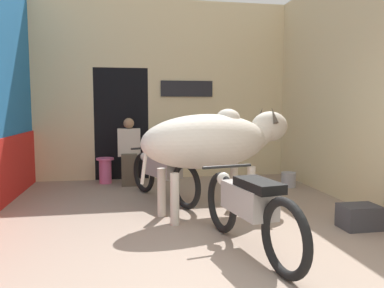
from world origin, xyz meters
TOP-DOWN VIEW (x-y plane):
  - ground_plane at (0.00, 0.00)m, footprint 30.00×30.00m
  - wall_back_with_doorway at (-0.28, 4.89)m, footprint 4.98×0.93m
  - wall_right_with_door at (2.57, 2.27)m, footprint 0.22×4.65m
  - cow at (0.41, 2.00)m, footprint 2.29×1.26m
  - motorcycle_near at (0.43, 0.65)m, footprint 0.59×1.91m
  - motorcycle_far at (-0.20, 2.86)m, footprint 0.92×1.78m
  - shopkeeper_seated at (-0.70, 4.08)m, footprint 0.41×0.33m
  - plastic_stool at (-1.14, 4.30)m, footprint 0.32×0.32m
  - crate at (1.94, 1.09)m, footprint 0.44×0.32m
  - bucket at (2.11, 3.41)m, footprint 0.26×0.26m

SIDE VIEW (x-z plane):
  - ground_plane at x=0.00m, z-range 0.00..0.00m
  - bucket at x=2.11m, z-range 0.00..0.26m
  - crate at x=1.94m, z-range 0.00..0.28m
  - plastic_stool at x=-1.14m, z-range 0.02..0.49m
  - motorcycle_far at x=-0.20m, z-range 0.05..0.83m
  - motorcycle_near at x=0.43m, z-range 0.05..0.85m
  - shopkeeper_seated at x=-0.70m, z-range 0.03..1.26m
  - cow at x=0.41m, z-range 0.27..1.70m
  - wall_back_with_doorway at x=-0.28m, z-range -0.23..3.28m
  - wall_right_with_door at x=2.57m, z-range -0.02..3.48m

